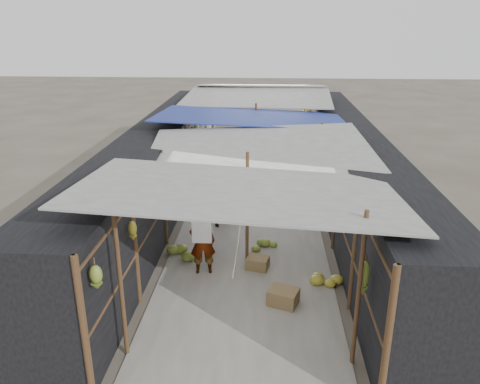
% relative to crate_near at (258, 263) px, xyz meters
% --- Properties ---
extents(ground, '(80.00, 80.00, 0.00)m').
position_rel_crate_near_xyz_m(ground, '(-0.24, -2.89, -0.14)').
color(ground, '#6B6356').
rests_on(ground, ground).
extents(aisle_slab, '(3.60, 16.00, 0.02)m').
position_rel_crate_near_xyz_m(aisle_slab, '(-0.24, 3.61, -0.13)').
color(aisle_slab, '#9E998E').
rests_on(aisle_slab, ground).
extents(stall_left, '(1.40, 15.00, 2.30)m').
position_rel_crate_near_xyz_m(stall_left, '(-2.94, 3.61, 1.01)').
color(stall_left, black).
rests_on(stall_left, ground).
extents(stall_right, '(1.40, 15.00, 2.30)m').
position_rel_crate_near_xyz_m(stall_right, '(2.46, 3.61, 1.01)').
color(stall_right, black).
rests_on(stall_right, ground).
extents(crate_near, '(0.53, 0.47, 0.28)m').
position_rel_crate_near_xyz_m(crate_near, '(0.00, 0.00, 0.00)').
color(crate_near, olive).
rests_on(crate_near, ground).
extents(crate_mid, '(0.65, 0.59, 0.32)m').
position_rel_crate_near_xyz_m(crate_mid, '(0.52, -1.34, 0.02)').
color(crate_mid, olive).
rests_on(crate_mid, ground).
extents(crate_back, '(0.52, 0.49, 0.27)m').
position_rel_crate_near_xyz_m(crate_back, '(-1.53, 7.48, -0.00)').
color(crate_back, olive).
rests_on(crate_back, ground).
extents(black_basin, '(0.61, 0.61, 0.18)m').
position_rel_crate_near_xyz_m(black_basin, '(1.46, 7.48, -0.05)').
color(black_basin, black).
rests_on(black_basin, ground).
extents(vendor_elderly, '(0.59, 0.44, 1.47)m').
position_rel_crate_near_xyz_m(vendor_elderly, '(-1.15, -0.24, 0.60)').
color(vendor_elderly, white).
rests_on(vendor_elderly, ground).
extents(shopper_blue, '(0.89, 0.84, 1.45)m').
position_rel_crate_near_xyz_m(shopper_blue, '(-0.85, 2.31, 0.59)').
color(shopper_blue, '#1F4C9E').
rests_on(shopper_blue, ground).
extents(vendor_seated, '(0.37, 0.61, 0.92)m').
position_rel_crate_near_xyz_m(vendor_seated, '(0.46, 6.07, 0.32)').
color(vendor_seated, '#45403C').
rests_on(vendor_seated, ground).
extents(market_canopy, '(5.62, 15.20, 2.77)m').
position_rel_crate_near_xyz_m(market_canopy, '(-0.21, 3.93, 2.27)').
color(market_canopy, brown).
rests_on(market_canopy, ground).
extents(hanging_bananas, '(3.95, 13.91, 0.87)m').
position_rel_crate_near_xyz_m(hanging_bananas, '(-0.07, 3.91, 1.56)').
color(hanging_bananas, olive).
rests_on(hanging_bananas, ground).
extents(floor_bananas, '(3.77, 8.08, 0.35)m').
position_rel_crate_near_xyz_m(floor_bananas, '(0.15, 3.47, 0.01)').
color(floor_bananas, olive).
rests_on(floor_bananas, ground).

